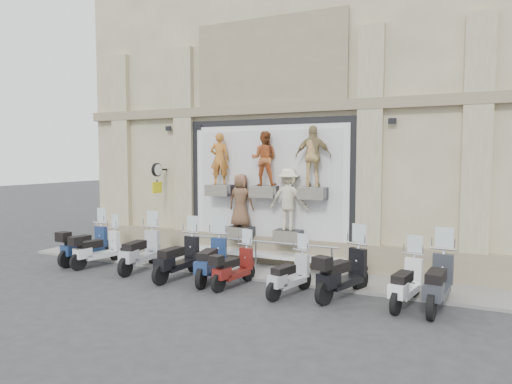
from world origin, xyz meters
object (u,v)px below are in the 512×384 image
clock_sign_bracket (157,174)px  scooter_i (406,273)px  scooter_h (343,263)px  scooter_c (140,242)px  scooter_g (290,266)px  scooter_d (178,249)px  guard_rail (256,256)px  scooter_j (439,271)px  scooter_b (98,241)px  scooter_a (86,237)px  scooter_f (234,259)px  scooter_e (211,251)px

clock_sign_bracket → scooter_i: clock_sign_bracket is taller
scooter_h → scooter_i: bearing=18.1°
scooter_c → scooter_g: size_ratio=1.19×
clock_sign_bracket → scooter_d: clock_sign_bracket is taller
guard_rail → scooter_j: (5.10, -1.39, 0.41)m
scooter_h → scooter_b: bearing=-160.5°
scooter_g → clock_sign_bracket: bearing=172.7°
scooter_h → scooter_j: 2.11m
scooter_c → scooter_i: bearing=-6.6°
scooter_i → clock_sign_bracket: bearing=177.0°
scooter_a → scooter_d: (3.74, -0.30, -0.01)m
guard_rail → clock_sign_bracket: size_ratio=4.96×
scooter_j → scooter_c: bearing=-174.7°
scooter_g → scooter_h: bearing=30.4°
scooter_c → scooter_h: 6.12m
clock_sign_bracket → scooter_g: bearing=-21.7°
scooter_f → guard_rail: bearing=105.4°
scooter_g → scooter_h: 1.29m
guard_rail → scooter_d: 2.33m
scooter_d → scooter_j: bearing=5.8°
scooter_c → scooter_h: bearing=-6.5°
clock_sign_bracket → scooter_b: 2.92m
scooter_i → scooter_j: 0.68m
scooter_a → guard_rail: bearing=16.8°
clock_sign_bracket → scooter_e: 4.30m
scooter_e → scooter_b: bearing=168.9°
scooter_d → scooter_j: 6.71m
scooter_b → scooter_i: bearing=11.8°
scooter_a → scooter_h: size_ratio=0.99×
scooter_h → scooter_i: size_ratio=1.11×
scooter_c → scooter_d: (1.53, -0.27, -0.02)m
guard_rail → scooter_j: bearing=-15.3°
scooter_c → scooter_j: size_ratio=0.98×
clock_sign_bracket → scooter_c: (0.77, -1.85, -1.94)m
scooter_j → scooter_a: bearing=-174.8°
scooter_d → scooter_e: scooter_e is taller
scooter_a → scooter_f: (5.52, -0.34, -0.13)m
scooter_d → scooter_g: bearing=1.3°
scooter_b → scooter_f: (4.85, -0.20, -0.06)m
scooter_i → guard_rail: bearing=171.8°
clock_sign_bracket → scooter_d: (2.30, -2.12, -1.96)m
scooter_b → scooter_c: bearing=15.6°
scooter_a → scooter_i: scooter_a is taller
scooter_b → scooter_h: (7.67, 0.06, 0.08)m
clock_sign_bracket → scooter_e: size_ratio=0.49×
scooter_d → scooter_e: bearing=11.5°
scooter_a → scooter_j: size_ratio=0.97×
guard_rail → scooter_h: (2.99, -1.43, 0.39)m
guard_rail → scooter_g: 2.52m
scooter_b → scooter_j: (9.78, 0.10, 0.09)m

